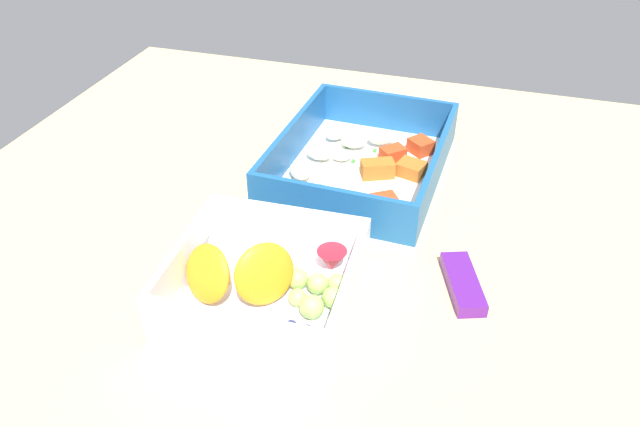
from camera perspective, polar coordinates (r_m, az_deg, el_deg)
table_surface at (r=58.05cm, az=-0.46°, el=-3.50°), size 80.00×80.00×2.00cm
pasta_container at (r=66.13cm, az=3.78°, el=4.52°), size 22.40×17.35×5.07cm
fruit_bowl at (r=50.74cm, az=-5.02°, el=-6.28°), size 14.43×14.94×6.02cm
candy_bar at (r=53.65cm, az=13.04°, el=-6.32°), size 7.40×4.65×1.20cm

